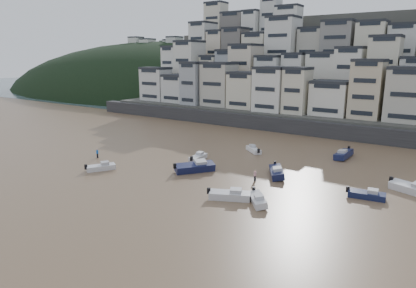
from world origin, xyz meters
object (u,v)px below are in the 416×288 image
Objects in this scene: boat_j at (101,166)px; boat_e at (277,171)px; boat_c at (195,166)px; boat_i at (344,153)px; boat_g at (412,187)px; boat_b at (258,198)px; boat_a at (230,194)px; boat_h at (254,149)px; person_blue at (97,153)px; boat_f at (198,156)px; boat_d at (367,194)px; person_pink at (255,176)px.

boat_e is at bearing -32.14° from boat_j.
boat_c reaches higher than boat_i.
boat_g is at bearing -38.98° from boat_j.
boat_b is 27.81m from boat_j.
boat_g is 18.37m from boat_i.
boat_a is 1.18× the size of boat_h.
boat_c is 15.50m from boat_j.
boat_c is 20.07m from person_blue.
boat_i is at bearing -15.82° from boat_j.
boat_d is at bearing -101.17° from boat_f.
boat_g is (15.80, 15.16, 0.16)m from boat_b.
boat_f is at bearing -163.12° from boat_b.
boat_b is at bearing -77.26° from boat_c.
boat_d reaches higher than boat_f.
boat_a is 3.75m from boat_b.
boat_b is at bearing -60.65° from person_pink.
boat_j is at bearing -158.22° from person_pink.
person_pink is (23.47, 9.37, 0.19)m from boat_j.
boat_e is 14.86m from boat_h.
boat_h is at bearing -2.19° from boat_j.
boat_a is 30.10m from boat_i.
boat_b is 2.98× the size of person_blue.
boat_c is 4.06× the size of person_blue.
boat_h is (-28.20, 7.66, -0.19)m from boat_g.
boat_e is 4.37m from person_pink.
boat_a reaches higher than boat_d.
boat_b is 21.90m from boat_g.
boat_j is at bearing -171.49° from boat_d.
boat_i reaches higher than boat_h.
boat_e is 28.50m from boat_j.
boat_d is (25.58, 3.41, -0.27)m from boat_c.
boat_d is at bearing 52.05° from boat_e.
boat_b is 0.82× the size of boat_e.
person_blue and person_pink have the same top height.
boat_j reaches higher than boat_f.
boat_b is 25.98m from boat_h.
boat_j is at bearing -43.27° from boat_i.
person_pink is (-15.39, -2.04, 0.18)m from boat_d.
boat_i is at bearing -119.96° from boat_h.
boat_a is 12.90m from boat_c.
boat_i is (17.69, 22.27, -0.07)m from boat_c.
person_pink is at bearing -38.41° from boat_j.
boat_c is 1.12× the size of boat_e.
boat_g is at bearing -37.50° from boat_c.
person_blue is (-16.18, -9.26, 0.19)m from boat_f.
boat_e is at bearing -16.62° from boat_i.
boat_d is at bearing 25.08° from boat_i.
boat_c reaches higher than person_pink.
person_pink reaches higher than boat_f.
boat_e reaches higher than boat_h.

